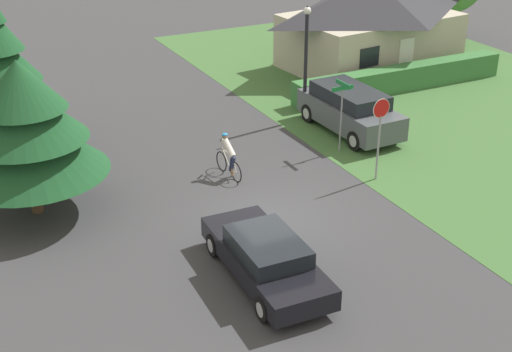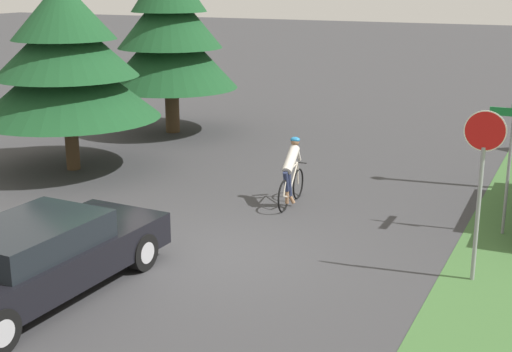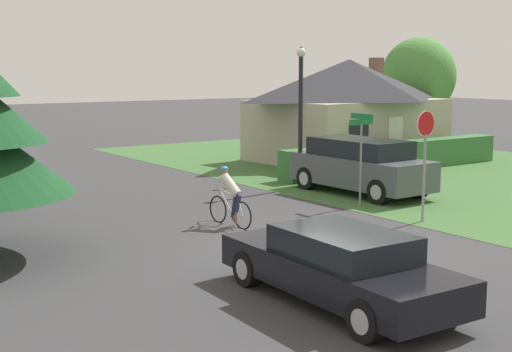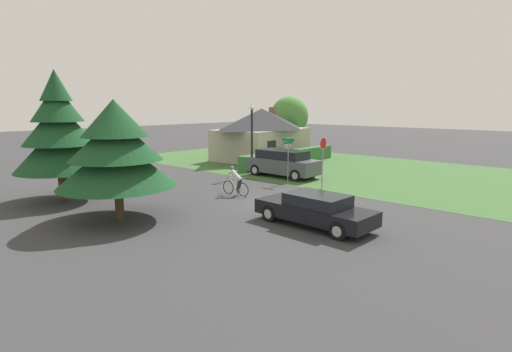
% 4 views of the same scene
% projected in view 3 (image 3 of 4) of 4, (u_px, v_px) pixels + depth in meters
% --- Properties ---
extents(ground_plane, '(140.00, 140.00, 0.00)m').
position_uv_depth(ground_plane, '(312.00, 254.00, 15.36)').
color(ground_plane, '#38383A').
extents(grass_verge_right, '(16.00, 36.00, 0.01)m').
position_uv_depth(grass_verge_right, '(499.00, 181.00, 25.37)').
color(grass_verge_right, '#3D6633').
rests_on(grass_verge_right, ground).
extents(cottage_house, '(9.31, 6.43, 4.47)m').
position_uv_depth(cottage_house, '(349.00, 108.00, 31.37)').
color(cottage_house, '#B2A893').
rests_on(cottage_house, ground).
extents(hedge_row, '(10.97, 0.90, 1.11)m').
position_uv_depth(hedge_row, '(396.00, 156.00, 28.03)').
color(hedge_row, '#387038').
rests_on(hedge_row, ground).
extents(sedan_left_lane, '(1.99, 4.85, 1.28)m').
position_uv_depth(sedan_left_lane, '(339.00, 266.00, 12.08)').
color(sedan_left_lane, black).
rests_on(sedan_left_lane, ground).
extents(cyclist, '(0.44, 1.75, 1.52)m').
position_uv_depth(cyclist, '(230.00, 198.00, 18.06)').
color(cyclist, black).
rests_on(cyclist, ground).
extents(parked_suv_right, '(2.07, 4.86, 1.76)m').
position_uv_depth(parked_suv_right, '(360.00, 166.00, 22.66)').
color(parked_suv_right, '#4C5156').
rests_on(parked_suv_right, ground).
extents(stop_sign, '(0.67, 0.07, 2.90)m').
position_uv_depth(stop_sign, '(425.00, 145.00, 18.31)').
color(stop_sign, gray).
rests_on(stop_sign, ground).
extents(street_lamp, '(0.30, 0.30, 4.69)m').
position_uv_depth(street_lamp, '(301.00, 106.00, 23.43)').
color(street_lamp, black).
rests_on(street_lamp, ground).
extents(street_name_sign, '(0.90, 0.90, 2.69)m').
position_uv_depth(street_name_sign, '(361.00, 142.00, 20.51)').
color(street_name_sign, gray).
rests_on(street_name_sign, ground).
extents(deciduous_tree_right, '(3.82, 3.82, 5.57)m').
position_uv_depth(deciduous_tree_right, '(418.00, 77.00, 36.82)').
color(deciduous_tree_right, '#4C3823').
rests_on(deciduous_tree_right, ground).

